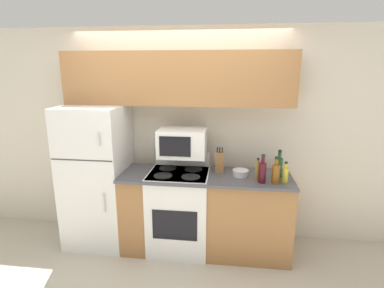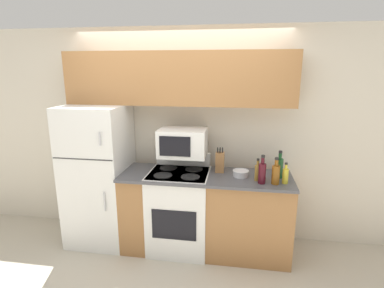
{
  "view_description": "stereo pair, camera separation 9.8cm",
  "coord_description": "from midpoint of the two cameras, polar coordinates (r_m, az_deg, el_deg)",
  "views": [
    {
      "loc": [
        0.59,
        -2.85,
        2.08
      ],
      "look_at": [
        0.2,
        0.26,
        1.28
      ],
      "focal_mm": 28.0,
      "sensor_mm": 36.0,
      "label": 1
    },
    {
      "loc": [
        0.69,
        -2.84,
        2.08
      ],
      "look_at": [
        0.2,
        0.26,
        1.28
      ],
      "focal_mm": 28.0,
      "sensor_mm": 36.0,
      "label": 2
    }
  ],
  "objects": [
    {
      "name": "bottle_whiskey",
      "position": [
        3.17,
        14.83,
        -5.33
      ],
      "size": [
        0.08,
        0.08,
        0.28
      ],
      "color": "brown",
      "rests_on": "lower_cabinets"
    },
    {
      "name": "bottle_wine_red",
      "position": [
        3.15,
        12.39,
        -5.17
      ],
      "size": [
        0.08,
        0.08,
        0.3
      ],
      "color": "#470F19",
      "rests_on": "lower_cabinets"
    },
    {
      "name": "bottle_cooking_spray",
      "position": [
        3.22,
        16.51,
        -5.56
      ],
      "size": [
        0.06,
        0.06,
        0.22
      ],
      "color": "gold",
      "rests_on": "lower_cabinets"
    },
    {
      "name": "bottle_vinegar",
      "position": [
        3.22,
        11.5,
        -5.12
      ],
      "size": [
        0.06,
        0.06,
        0.24
      ],
      "color": "olive",
      "rests_on": "lower_cabinets"
    },
    {
      "name": "upper_cabinets",
      "position": [
        3.44,
        -3.68,
        12.34
      ],
      "size": [
        2.59,
        0.31,
        0.59
      ],
      "color": "#9E6B3D",
      "rests_on": "refrigerator"
    },
    {
      "name": "ground_plane",
      "position": [
        3.58,
        -4.85,
        -21.35
      ],
      "size": [
        12.0,
        12.0,
        0.0
      ],
      "primitive_type": "plane",
      "color": "beige"
    },
    {
      "name": "microwave",
      "position": [
        3.37,
        -2.68,
        0.25
      ],
      "size": [
        0.53,
        0.37,
        0.31
      ],
      "color": "white",
      "rests_on": "stove"
    },
    {
      "name": "bowl",
      "position": [
        3.32,
        8.4,
        -5.41
      ],
      "size": [
        0.18,
        0.18,
        0.07
      ],
      "color": "silver",
      "rests_on": "lower_cabinets"
    },
    {
      "name": "refrigerator",
      "position": [
        3.76,
        -18.31,
        -5.81
      ],
      "size": [
        0.7,
        0.7,
        1.67
      ],
      "color": "white",
      "rests_on": "ground_plane"
    },
    {
      "name": "lower_cabinets",
      "position": [
        3.53,
        1.72,
        -12.89
      ],
      "size": [
        1.89,
        0.63,
        0.93
      ],
      "color": "#9E6B3D",
      "rests_on": "ground_plane"
    },
    {
      "name": "stove",
      "position": [
        3.55,
        -3.26,
        -12.39
      ],
      "size": [
        0.67,
        0.61,
        1.1
      ],
      "color": "white",
      "rests_on": "ground_plane"
    },
    {
      "name": "wall_back",
      "position": [
        3.7,
        -2.99,
        1.66
      ],
      "size": [
        8.0,
        0.05,
        2.55
      ],
      "color": "beige",
      "rests_on": "ground_plane"
    },
    {
      "name": "knife_block",
      "position": [
        3.4,
        4.44,
        -3.41
      ],
      "size": [
        0.1,
        0.08,
        0.29
      ],
      "color": "#9E6B3D",
      "rests_on": "lower_cabinets"
    },
    {
      "name": "bottle_hot_sauce",
      "position": [
        3.28,
        12.28,
        -5.1
      ],
      "size": [
        0.05,
        0.05,
        0.2
      ],
      "color": "red",
      "rests_on": "lower_cabinets"
    },
    {
      "name": "bottle_wine_green",
      "position": [
        3.36,
        15.41,
        -4.13
      ],
      "size": [
        0.08,
        0.08,
        0.3
      ],
      "color": "#194C23",
      "rests_on": "lower_cabinets"
    }
  ]
}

